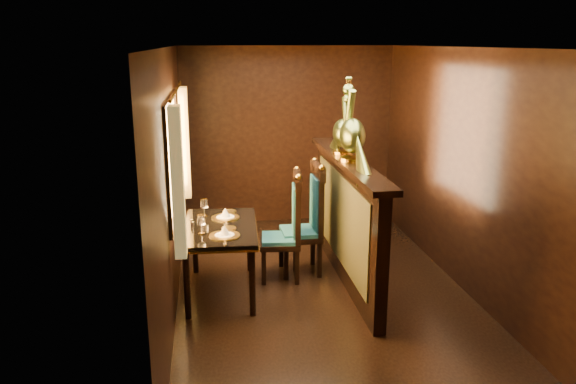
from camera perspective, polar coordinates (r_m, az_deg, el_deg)
name	(u,v)px	position (r m, az deg, el deg)	size (l,w,h in m)	color
ground	(322,291)	(6.04, 3.43, -10.00)	(5.00, 5.00, 0.00)	black
room_shell	(315,143)	(5.56, 2.78, 4.96)	(3.04, 5.04, 2.52)	black
partition	(346,217)	(6.12, 5.91, -2.53)	(0.26, 2.70, 1.36)	black
dining_table	(220,232)	(5.80, -6.94, -4.08)	(0.82, 1.28, 0.94)	black
chair_left	(290,223)	(6.12, 0.24, -3.15)	(0.49, 0.51, 1.23)	black
chair_right	(310,215)	(6.29, 2.29, -2.37)	(0.47, 0.52, 1.29)	black
peacock_left	(353,120)	(5.74, 6.61, 7.24)	(0.27, 0.71, 0.85)	#184A31
peacock_right	(343,121)	(6.13, 5.66, 7.24)	(0.23, 0.62, 0.74)	#184A31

